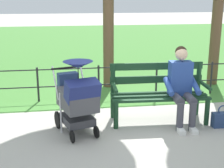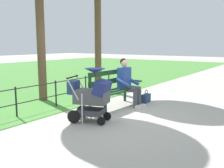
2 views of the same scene
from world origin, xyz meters
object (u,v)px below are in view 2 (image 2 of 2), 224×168
Objects in this scene: park_bench at (114,87)px; stroller at (92,94)px; person_on_bench at (128,81)px; handbag at (146,98)px.

park_bench is 1.42m from stroller.
person_on_bench is at bearing -174.84° from stroller.
park_bench is at bearing -34.58° from person_on_bench.
handbag is (-2.32, 0.09, -0.47)m from stroller.
handbag is (-0.94, 0.47, -0.40)m from park_bench.
person_on_bench is at bearing -21.69° from handbag.
person_on_bench is 3.45× the size of handbag.
park_bench is 1.41× the size of stroller.
park_bench is at bearing -26.45° from handbag.
handbag is at bearing 153.55° from park_bench.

